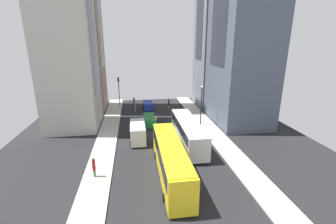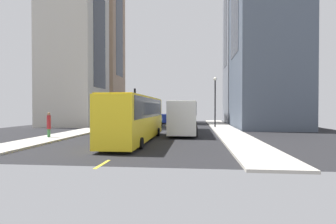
{
  "view_description": "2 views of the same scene",
  "coord_description": "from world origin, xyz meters",
  "px_view_note": "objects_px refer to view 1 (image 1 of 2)",
  "views": [
    {
      "loc": [
        3.84,
        33.64,
        13.7
      ],
      "look_at": [
        -1.67,
        -3.32,
        2.25
      ],
      "focal_mm": 25.07,
      "sensor_mm": 36.0,
      "label": 1
    },
    {
      "loc": [
        -4.41,
        33.24,
        2.7
      ],
      "look_at": [
        -0.97,
        -0.33,
        2.17
      ],
      "focal_mm": 28.41,
      "sensor_mm": 36.0,
      "label": 2
    }
  ],
  "objects_px": {
    "city_bus_white": "(188,130)",
    "traffic_light_near_corner": "(119,86)",
    "pedestrian_crossing_mid": "(135,106)",
    "delivery_van_white": "(138,131)",
    "car_green_1": "(150,120)",
    "car_blue_0": "(148,105)",
    "pedestrian_waiting_curb": "(134,102)",
    "streetcar_yellow": "(171,157)",
    "pedestrian_walking_far": "(94,167)",
    "pedestrian_crossing_near": "(169,104)"
  },
  "relations": [
    {
      "from": "city_bus_white",
      "to": "traffic_light_near_corner",
      "type": "xyz_separation_m",
      "value": [
        10.15,
        -20.64,
        2.42
      ]
    },
    {
      "from": "city_bus_white",
      "to": "pedestrian_crossing_mid",
      "type": "distance_m",
      "value": 18.21
    },
    {
      "from": "delivery_van_white",
      "to": "car_green_1",
      "type": "xyz_separation_m",
      "value": [
        -2.09,
        -6.35,
        -0.58
      ]
    },
    {
      "from": "car_blue_0",
      "to": "pedestrian_waiting_curb",
      "type": "distance_m",
      "value": 3.93
    },
    {
      "from": "city_bus_white",
      "to": "streetcar_yellow",
      "type": "relative_size",
      "value": 0.91
    },
    {
      "from": "car_blue_0",
      "to": "traffic_light_near_corner",
      "type": "height_order",
      "value": "traffic_light_near_corner"
    },
    {
      "from": "city_bus_white",
      "to": "car_blue_0",
      "type": "height_order",
      "value": "city_bus_white"
    },
    {
      "from": "car_green_1",
      "to": "pedestrian_waiting_curb",
      "type": "xyz_separation_m",
      "value": [
        2.46,
        -12.17,
        0.12
      ]
    },
    {
      "from": "pedestrian_waiting_curb",
      "to": "pedestrian_walking_far",
      "type": "distance_m",
      "value": 27.62
    },
    {
      "from": "pedestrian_waiting_curb",
      "to": "pedestrian_walking_far",
      "type": "height_order",
      "value": "pedestrian_walking_far"
    },
    {
      "from": "car_green_1",
      "to": "pedestrian_crossing_mid",
      "type": "distance_m",
      "value": 8.76
    },
    {
      "from": "pedestrian_walking_far",
      "to": "traffic_light_near_corner",
      "type": "height_order",
      "value": "traffic_light_near_corner"
    },
    {
      "from": "delivery_van_white",
      "to": "pedestrian_walking_far",
      "type": "bearing_deg",
      "value": 61.68
    },
    {
      "from": "pedestrian_crossing_mid",
      "to": "streetcar_yellow",
      "type": "bearing_deg",
      "value": 22.9
    },
    {
      "from": "car_blue_0",
      "to": "traffic_light_near_corner",
      "type": "relative_size",
      "value": 0.67
    },
    {
      "from": "car_green_1",
      "to": "traffic_light_near_corner",
      "type": "bearing_deg",
      "value": -65.87
    },
    {
      "from": "city_bus_white",
      "to": "pedestrian_waiting_curb",
      "type": "relative_size",
      "value": 6.02
    },
    {
      "from": "streetcar_yellow",
      "to": "delivery_van_white",
      "type": "distance_m",
      "value": 9.98
    },
    {
      "from": "city_bus_white",
      "to": "traffic_light_near_corner",
      "type": "height_order",
      "value": "traffic_light_near_corner"
    },
    {
      "from": "city_bus_white",
      "to": "streetcar_yellow",
      "type": "bearing_deg",
      "value": 64.27
    },
    {
      "from": "pedestrian_crossing_mid",
      "to": "pedestrian_crossing_near",
      "type": "bearing_deg",
      "value": 108.42
    },
    {
      "from": "delivery_van_white",
      "to": "pedestrian_waiting_curb",
      "type": "xyz_separation_m",
      "value": [
        0.37,
        -18.52,
        -0.46
      ]
    },
    {
      "from": "streetcar_yellow",
      "to": "city_bus_white",
      "type": "bearing_deg",
      "value": -115.73
    },
    {
      "from": "delivery_van_white",
      "to": "pedestrian_waiting_curb",
      "type": "relative_size",
      "value": 2.62
    },
    {
      "from": "city_bus_white",
      "to": "car_green_1",
      "type": "relative_size",
      "value": 2.57
    },
    {
      "from": "car_green_1",
      "to": "streetcar_yellow",
      "type": "bearing_deg",
      "value": 93.9
    },
    {
      "from": "car_blue_0",
      "to": "pedestrian_walking_far",
      "type": "relative_size",
      "value": 1.93
    },
    {
      "from": "city_bus_white",
      "to": "pedestrian_crossing_mid",
      "type": "bearing_deg",
      "value": -67.68
    },
    {
      "from": "delivery_van_white",
      "to": "car_green_1",
      "type": "height_order",
      "value": "delivery_van_white"
    },
    {
      "from": "pedestrian_walking_far",
      "to": "traffic_light_near_corner",
      "type": "xyz_separation_m",
      "value": [
        -1.31,
        -27.36,
        3.12
      ]
    },
    {
      "from": "delivery_van_white",
      "to": "pedestrian_crossing_near",
      "type": "height_order",
      "value": "delivery_van_white"
    },
    {
      "from": "pedestrian_waiting_curb",
      "to": "pedestrian_walking_far",
      "type": "relative_size",
      "value": 0.92
    },
    {
      "from": "car_blue_0",
      "to": "streetcar_yellow",
      "type": "bearing_deg",
      "value": 91.54
    },
    {
      "from": "pedestrian_walking_far",
      "to": "traffic_light_near_corner",
      "type": "relative_size",
      "value": 0.35
    },
    {
      "from": "pedestrian_crossing_near",
      "to": "pedestrian_walking_far",
      "type": "height_order",
      "value": "pedestrian_walking_far"
    },
    {
      "from": "car_green_1",
      "to": "pedestrian_crossing_near",
      "type": "distance_m",
      "value": 9.99
    },
    {
      "from": "car_green_1",
      "to": "traffic_light_near_corner",
      "type": "height_order",
      "value": "traffic_light_near_corner"
    },
    {
      "from": "car_blue_0",
      "to": "pedestrian_walking_far",
      "type": "xyz_separation_m",
      "value": [
        7.2,
        24.58,
        0.38
      ]
    },
    {
      "from": "pedestrian_crossing_near",
      "to": "car_blue_0",
      "type": "bearing_deg",
      "value": -70.03
    },
    {
      "from": "streetcar_yellow",
      "to": "car_blue_0",
      "type": "relative_size",
      "value": 3.14
    },
    {
      "from": "car_green_1",
      "to": "pedestrian_crossing_mid",
      "type": "xyz_separation_m",
      "value": [
        2.26,
        -8.46,
        0.24
      ]
    },
    {
      "from": "streetcar_yellow",
      "to": "car_blue_0",
      "type": "height_order",
      "value": "streetcar_yellow"
    },
    {
      "from": "car_green_1",
      "to": "delivery_van_white",
      "type": "bearing_deg",
      "value": 71.8
    },
    {
      "from": "pedestrian_waiting_curb",
      "to": "streetcar_yellow",
      "type": "bearing_deg",
      "value": 43.37
    },
    {
      "from": "city_bus_white",
      "to": "pedestrian_waiting_curb",
      "type": "xyz_separation_m",
      "value": [
        7.11,
        -20.55,
        -0.96
      ]
    },
    {
      "from": "car_green_1",
      "to": "pedestrian_walking_far",
      "type": "bearing_deg",
      "value": 65.75
    },
    {
      "from": "pedestrian_waiting_curb",
      "to": "traffic_light_near_corner",
      "type": "distance_m",
      "value": 4.54
    },
    {
      "from": "delivery_van_white",
      "to": "traffic_light_near_corner",
      "type": "bearing_deg",
      "value": -79.63
    },
    {
      "from": "streetcar_yellow",
      "to": "car_blue_0",
      "type": "distance_m",
      "value": 25.32
    },
    {
      "from": "traffic_light_near_corner",
      "to": "pedestrian_crossing_near",
      "type": "bearing_deg",
      "value": 161.37
    }
  ]
}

